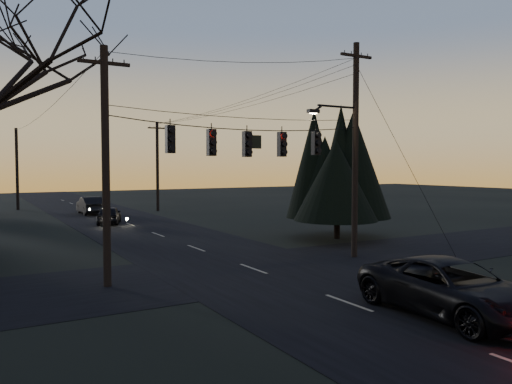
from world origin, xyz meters
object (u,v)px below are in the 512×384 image
utility_pole_far_l (18,210)px  sedan_oncoming_b (90,206)px  suv_near (452,289)px  utility_pole_far_r (158,211)px  utility_pole_left (108,287)px  evergreen_right (337,161)px  utility_pole_right (354,257)px  sedan_oncoming_a (109,215)px

utility_pole_far_l → sedan_oncoming_b: 9.65m
utility_pole_far_l → suv_near: 45.20m
utility_pole_far_r → suv_near: 36.75m
utility_pole_left → utility_pole_far_r: bearing=67.7°
suv_near → utility_pole_far_l: bearing=103.0°
utility_pole_left → evergreen_right: size_ratio=1.06×
evergreen_right → sedan_oncoming_b: (-9.45, 22.78, -3.84)m
utility_pole_far_r → utility_pole_far_l: (-11.50, 8.00, 0.00)m
utility_pole_right → sedan_oncoming_b: utility_pole_right is taller
utility_pole_left → utility_pole_far_l: (0.00, 36.00, 0.00)m
utility_pole_right → suv_near: 9.40m
utility_pole_far_r → sedan_oncoming_b: 6.35m
utility_pole_right → utility_pole_far_l: utility_pole_right is taller
utility_pole_far_l → sedan_oncoming_b: utility_pole_far_l is taller
utility_pole_left → sedan_oncoming_a: utility_pole_left is taller
utility_pole_right → suv_near: (-3.85, -8.54, 0.80)m
utility_pole_right → sedan_oncoming_b: bearing=102.7°
sedan_oncoming_a → sedan_oncoming_b: (0.39, 8.47, 0.11)m
utility_pole_far_l → utility_pole_far_r: bearing=-34.8°
sedan_oncoming_b → utility_pole_far_l: bearing=-57.2°
sedan_oncoming_b → utility_pole_right: bearing=102.8°
utility_pole_far_r → utility_pole_far_l: 14.01m
utility_pole_far_l → sedan_oncoming_a: bearing=-73.8°
utility_pole_right → evergreen_right: evergreen_right is taller
utility_pole_right → utility_pole_far_r: (0.00, 28.00, 0.00)m
suv_near → sedan_oncoming_a: bearing=99.0°
utility_pole_far_l → suv_near: utility_pole_far_l is taller
utility_pole_left → sedan_oncoming_b: utility_pole_left is taller
utility_pole_far_r → sedan_oncoming_b: utility_pole_far_r is taller
utility_pole_far_l → evergreen_right: bearing=-64.6°
utility_pole_far_l → evergreen_right: size_ratio=1.00×
utility_pole_right → utility_pole_far_l: (-11.50, 36.00, 0.00)m
utility_pole_left → utility_pole_far_r: 30.27m
utility_pole_right → utility_pole_far_r: 28.00m
utility_pole_far_l → evergreen_right: evergreen_right is taller
suv_near → sedan_oncoming_a: (-2.85, 27.98, -0.14)m
utility_pole_far_r → evergreen_right: evergreen_right is taller
sedan_oncoming_a → sedan_oncoming_b: sedan_oncoming_b is taller
suv_near → sedan_oncoming_b: size_ratio=1.24×
utility_pole_right → evergreen_right: size_ratio=1.24×
suv_near → sedan_oncoming_a: size_ratio=1.48×
suv_near → utility_pole_left: bearing=135.1°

